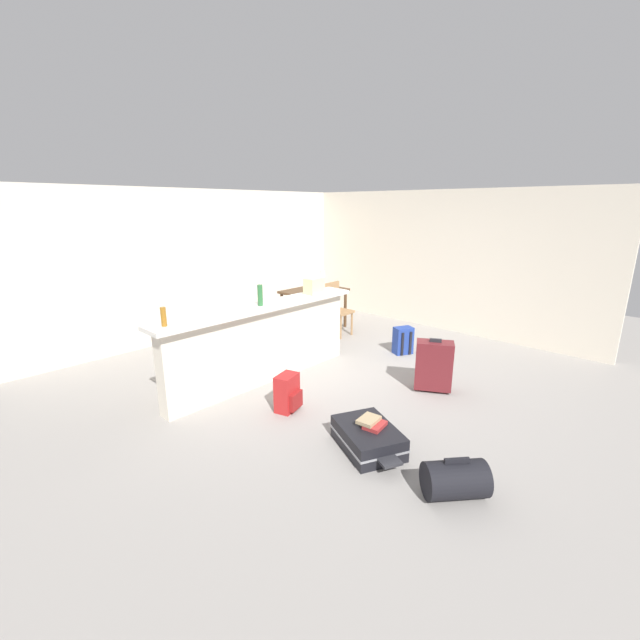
% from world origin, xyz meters
% --- Properties ---
extents(ground_plane, '(13.00, 13.00, 0.05)m').
position_xyz_m(ground_plane, '(0.00, 0.00, -0.03)').
color(ground_plane, gray).
extents(wall_back, '(6.60, 0.10, 2.50)m').
position_xyz_m(wall_back, '(0.00, 3.05, 1.25)').
color(wall_back, silver).
rests_on(wall_back, ground_plane).
extents(wall_right, '(0.10, 6.00, 2.50)m').
position_xyz_m(wall_right, '(3.05, 0.30, 1.25)').
color(wall_right, silver).
rests_on(wall_right, ground_plane).
extents(partition_half_wall, '(2.80, 0.20, 0.97)m').
position_xyz_m(partition_half_wall, '(-0.78, 0.58, 0.49)').
color(partition_half_wall, silver).
rests_on(partition_half_wall, ground_plane).
extents(bar_countertop, '(2.96, 0.40, 0.05)m').
position_xyz_m(bar_countertop, '(-0.78, 0.58, 1.00)').
color(bar_countertop, white).
rests_on(bar_countertop, partition_half_wall).
extents(bottle_amber, '(0.06, 0.06, 0.20)m').
position_xyz_m(bottle_amber, '(-2.07, 0.58, 1.12)').
color(bottle_amber, '#9E661E').
rests_on(bottle_amber, bar_countertop).
extents(bottle_green, '(0.06, 0.06, 0.26)m').
position_xyz_m(bottle_green, '(-0.81, 0.57, 1.15)').
color(bottle_green, '#2D6B38').
rests_on(bottle_green, bar_countertop).
extents(bottle_white, '(0.07, 0.07, 0.29)m').
position_xyz_m(bottle_white, '(0.42, 0.66, 1.17)').
color(bottle_white, silver).
rests_on(bottle_white, bar_countertop).
extents(grocery_bag, '(0.26, 0.18, 0.22)m').
position_xyz_m(grocery_bag, '(0.16, 0.58, 1.13)').
color(grocery_bag, beige).
rests_on(grocery_bag, bar_countertop).
extents(dining_table, '(1.10, 0.80, 0.74)m').
position_xyz_m(dining_table, '(1.38, 1.75, 0.65)').
color(dining_table, '#4C331E').
rests_on(dining_table, ground_plane).
extents(dining_chair_near_partition, '(0.41, 0.41, 0.93)m').
position_xyz_m(dining_chair_near_partition, '(1.39, 1.23, 0.52)').
color(dining_chair_near_partition, '#9E754C').
rests_on(dining_chair_near_partition, ground_plane).
extents(suitcase_flat_black, '(0.75, 0.89, 0.22)m').
position_xyz_m(suitcase_flat_black, '(-1.14, -1.36, 0.11)').
color(suitcase_flat_black, black).
rests_on(suitcase_flat_black, ground_plane).
extents(duffel_bag_black, '(0.56, 0.54, 0.34)m').
position_xyz_m(duffel_bag_black, '(-1.22, -2.27, 0.15)').
color(duffel_bag_black, black).
rests_on(duffel_bag_black, ground_plane).
extents(backpack_blue, '(0.33, 0.32, 0.42)m').
position_xyz_m(backpack_blue, '(1.35, -0.18, 0.20)').
color(backpack_blue, '#233D93').
rests_on(backpack_blue, ground_plane).
extents(backpack_red, '(0.32, 0.30, 0.42)m').
position_xyz_m(backpack_red, '(-1.13, -0.25, 0.20)').
color(backpack_red, red).
rests_on(backpack_red, ground_plane).
extents(suitcase_upright_maroon, '(0.42, 0.50, 0.67)m').
position_xyz_m(suitcase_upright_maroon, '(0.45, -1.18, 0.33)').
color(suitcase_upright_maroon, maroon).
rests_on(suitcase_upright_maroon, ground_plane).
extents(book_stack, '(0.25, 0.25, 0.07)m').
position_xyz_m(book_stack, '(-1.10, -1.37, 0.26)').
color(book_stack, '#AD2D2D').
rests_on(book_stack, suitcase_flat_black).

